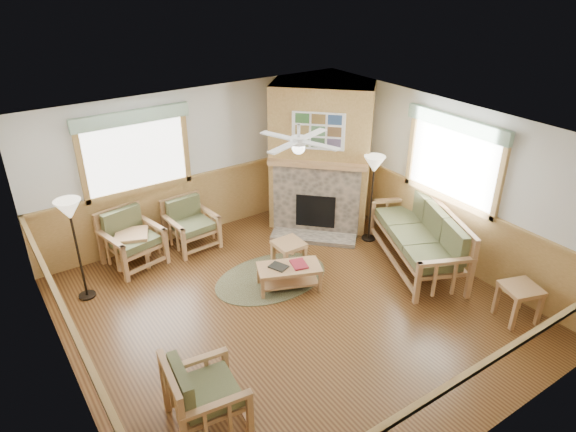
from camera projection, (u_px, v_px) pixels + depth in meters
floor at (292, 310)px, 7.59m from camera, size 6.00×6.00×0.01m
ceiling at (293, 134)px, 6.36m from camera, size 6.00×6.00×0.01m
wall_back at (198, 163)px, 9.19m from camera, size 6.00×0.02×2.70m
wall_front at (475, 358)px, 4.76m from camera, size 6.00×0.02×2.70m
wall_left at (61, 305)px, 5.48m from camera, size 0.02×6.00×2.70m
wall_right at (442, 181)px, 8.47m from camera, size 0.02×6.00×2.70m
wainscot at (292, 279)px, 7.34m from camera, size 6.00×6.00×1.10m
fireplace at (321, 156)px, 9.51m from camera, size 3.11×3.11×2.70m
window_back at (129, 108)px, 8.07m from camera, size 1.90×0.16×1.50m
window_right at (461, 114)px, 7.76m from camera, size 0.16×1.90×1.50m
ceiling_fan at (299, 127)px, 6.75m from camera, size 1.59×1.59×0.36m
sofa at (417, 237)px, 8.51m from camera, size 2.40×1.74×1.02m
armchair_back_left at (132, 239)px, 8.52m from camera, size 0.99×0.99×0.94m
armchair_back_right at (191, 224)px, 9.06m from camera, size 0.84×0.84×0.87m
armchair_left at (206, 392)px, 5.58m from camera, size 0.88×0.88×0.89m
coffee_table at (289, 277)px, 8.02m from camera, size 1.08×0.82×0.39m
end_table_chairs at (134, 248)px, 8.60m from camera, size 0.67×0.66×0.59m
end_table_sofa at (518, 303)px, 7.29m from camera, size 0.62×0.60×0.55m
footstool at (289, 253)px, 8.64m from camera, size 0.47×0.47×0.41m
braided_rug at (271, 278)px, 8.33m from camera, size 2.14×2.14×0.01m
floor_lamp_left at (78, 250)px, 7.52m from camera, size 0.40×0.40×1.64m
floor_lamp_right at (372, 199)px, 9.11m from camera, size 0.45×0.45×1.63m
book_red at (299, 263)px, 7.95m from camera, size 0.29×0.35×0.03m
book_dark at (279, 266)px, 7.89m from camera, size 0.29×0.33×0.03m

